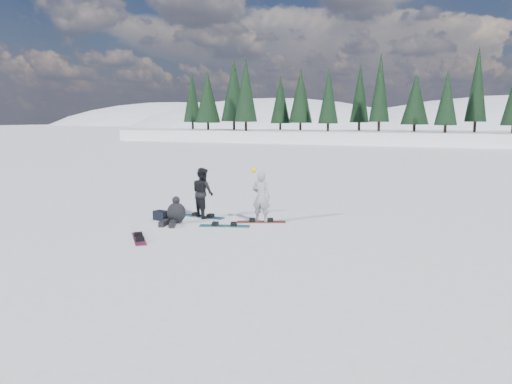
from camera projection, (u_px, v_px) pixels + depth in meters
ground at (297, 237)px, 13.62m from camera, size 420.00×420.00×0.00m
alpine_backdrop at (431, 164)px, 191.41m from camera, size 412.50×227.00×53.20m
snowboarder_woman at (261, 197)px, 15.36m from camera, size 0.60×0.42×1.73m
snowboarder_man at (203, 193)px, 16.18m from camera, size 1.00×0.93×1.63m
seated_rider at (175, 213)px, 15.26m from camera, size 0.75×1.08×0.84m
gear_bag at (161, 216)px, 15.80m from camera, size 0.50×0.37×0.30m
snowboard_woman at (261, 222)px, 15.48m from camera, size 1.48×0.87×0.03m
snowboard_man at (203, 217)px, 16.30m from camera, size 1.51×0.31×0.03m
snowboard_loose_c at (225, 226)px, 14.90m from camera, size 1.51×0.75×0.03m
snowboard_loose_b at (139, 239)px, 13.30m from camera, size 1.21×1.31×0.03m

